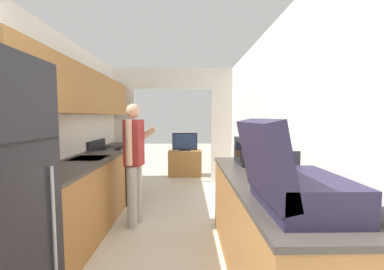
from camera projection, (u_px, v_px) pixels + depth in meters
name	position (u px, v px, depth m)	size (l,w,h in m)	color
wall_left	(51.00, 116.00, 2.68)	(0.38, 6.77, 2.50)	white
wall_right	(287.00, 136.00, 2.36)	(0.06, 6.77, 2.50)	white
wall_far_with_doorway	(173.00, 117.00, 5.13)	(2.97, 0.06, 2.50)	white
counter_left	(91.00, 191.00, 3.16)	(0.62, 3.30, 0.91)	#9E6B38
counter_right	(263.00, 228.00, 2.08)	(0.62, 2.17, 0.91)	#9E6B38
range_oven	(114.00, 173.00, 4.12)	(0.66, 0.74, 1.05)	black
person	(134.00, 161.00, 3.10)	(0.52, 0.42, 1.61)	#9E9E9E
suitcase	(288.00, 180.00, 1.37)	(0.55, 0.62, 0.52)	#231E38
microwave	(254.00, 151.00, 2.70)	(0.38, 0.45, 0.30)	black
book_stack	(266.00, 174.00, 2.09)	(0.26, 0.29, 0.06)	white
tv_cabinet	(185.00, 163.00, 5.80)	(0.80, 0.42, 0.63)	#9E6B38
television	(185.00, 142.00, 5.72)	(0.61, 0.16, 0.43)	black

